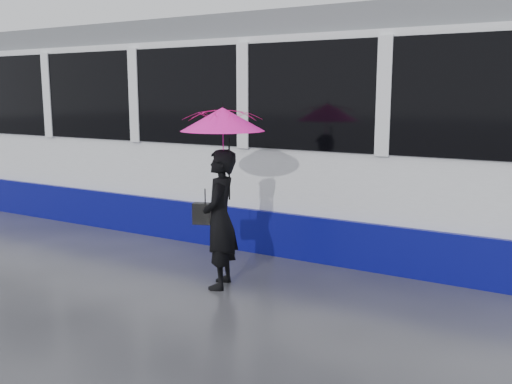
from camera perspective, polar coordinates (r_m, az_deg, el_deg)
The scene contains 6 objects.
ground at distance 7.17m, azimuth -5.30°, elevation -8.40°, with size 90.00×90.00×0.00m, color #2A2A2F.
rails at distance 9.23m, azimuth 3.86°, elevation -4.16°, with size 34.00×1.51×0.02m.
tram at distance 8.20m, azimuth 18.57°, elevation 5.13°, with size 26.00×2.56×3.35m.
woman at distance 6.58m, azimuth -3.63°, elevation -2.74°, with size 0.59×0.39×1.62m, color black.
umbrella at distance 6.41m, azimuth -3.35°, elevation 5.63°, with size 1.23×1.23×1.09m.
handbag at distance 6.71m, azimuth -5.09°, elevation -2.17°, with size 0.31×0.22×0.43m.
Camera 1 is at (4.02, -5.50, 2.24)m, focal length 40.00 mm.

